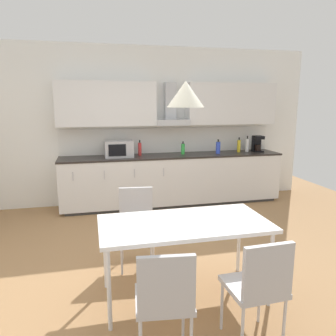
{
  "coord_description": "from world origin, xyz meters",
  "views": [
    {
      "loc": [
        -0.69,
        -3.44,
        1.82
      ],
      "look_at": [
        0.25,
        0.52,
        1.0
      ],
      "focal_mm": 35.0,
      "sensor_mm": 36.0,
      "label": 1
    }
  ],
  "objects_px": {
    "bottle_green": "(183,149)",
    "chair_near_right": "(259,282)",
    "dining_table": "(184,227)",
    "chair_far_left": "(136,219)",
    "microwave": "(119,149)",
    "bottle_white": "(247,145)",
    "bottle_yellow": "(239,146)",
    "bottle_red": "(140,149)",
    "coffee_maker": "(257,144)",
    "bottle_blue": "(218,147)",
    "pendant_lamp": "(186,94)",
    "chair_near_left": "(165,295)"
  },
  "relations": [
    {
      "from": "bottle_white",
      "to": "pendant_lamp",
      "type": "relative_size",
      "value": 0.93
    },
    {
      "from": "bottle_yellow",
      "to": "microwave",
      "type": "bearing_deg",
      "value": -178.81
    },
    {
      "from": "dining_table",
      "to": "chair_far_left",
      "type": "distance_m",
      "value": 0.85
    },
    {
      "from": "microwave",
      "to": "dining_table",
      "type": "bearing_deg",
      "value": -83.22
    },
    {
      "from": "bottle_yellow",
      "to": "pendant_lamp",
      "type": "xyz_separation_m",
      "value": [
        -1.9,
        -2.91,
        0.87
      ]
    },
    {
      "from": "coffee_maker",
      "to": "bottle_yellow",
      "type": "distance_m",
      "value": 0.37
    },
    {
      "from": "microwave",
      "to": "bottle_white",
      "type": "bearing_deg",
      "value": 1.23
    },
    {
      "from": "bottle_yellow",
      "to": "chair_near_right",
      "type": "xyz_separation_m",
      "value": [
        -1.55,
        -3.67,
        -0.49
      ]
    },
    {
      "from": "bottle_red",
      "to": "chair_near_right",
      "type": "bearing_deg",
      "value": -85.04
    },
    {
      "from": "dining_table",
      "to": "chair_far_left",
      "type": "relative_size",
      "value": 1.77
    },
    {
      "from": "bottle_red",
      "to": "pendant_lamp",
      "type": "relative_size",
      "value": 0.86
    },
    {
      "from": "chair_far_left",
      "to": "pendant_lamp",
      "type": "xyz_separation_m",
      "value": [
        0.34,
        -0.76,
        1.36
      ]
    },
    {
      "from": "bottle_blue",
      "to": "bottle_green",
      "type": "height_order",
      "value": "bottle_blue"
    },
    {
      "from": "bottle_blue",
      "to": "chair_near_right",
      "type": "height_order",
      "value": "bottle_blue"
    },
    {
      "from": "bottle_yellow",
      "to": "dining_table",
      "type": "distance_m",
      "value": 3.49
    },
    {
      "from": "chair_near_left",
      "to": "microwave",
      "type": "bearing_deg",
      "value": 89.73
    },
    {
      "from": "microwave",
      "to": "bottle_green",
      "type": "bearing_deg",
      "value": 1.5
    },
    {
      "from": "bottle_blue",
      "to": "dining_table",
      "type": "relative_size",
      "value": 0.17
    },
    {
      "from": "bottle_red",
      "to": "bottle_yellow",
      "type": "bearing_deg",
      "value": -0.44
    },
    {
      "from": "dining_table",
      "to": "chair_near_right",
      "type": "xyz_separation_m",
      "value": [
        0.35,
        -0.76,
        -0.17
      ]
    },
    {
      "from": "chair_far_left",
      "to": "chair_near_right",
      "type": "height_order",
      "value": "same"
    },
    {
      "from": "bottle_yellow",
      "to": "bottle_green",
      "type": "distance_m",
      "value": 1.1
    },
    {
      "from": "chair_near_left",
      "to": "bottle_blue",
      "type": "bearing_deg",
      "value": 63.21
    },
    {
      "from": "coffee_maker",
      "to": "bottle_yellow",
      "type": "xyz_separation_m",
      "value": [
        -0.36,
        0.02,
        -0.03
      ]
    },
    {
      "from": "microwave",
      "to": "dining_table",
      "type": "xyz_separation_m",
      "value": [
        0.34,
        -2.86,
        -0.34
      ]
    },
    {
      "from": "coffee_maker",
      "to": "bottle_yellow",
      "type": "height_order",
      "value": "coffee_maker"
    },
    {
      "from": "chair_far_left",
      "to": "dining_table",
      "type": "bearing_deg",
      "value": -66.1
    },
    {
      "from": "chair_near_right",
      "to": "pendant_lamp",
      "type": "height_order",
      "value": "pendant_lamp"
    },
    {
      "from": "dining_table",
      "to": "chair_near_left",
      "type": "height_order",
      "value": "chair_near_left"
    },
    {
      "from": "chair_near_left",
      "to": "chair_far_left",
      "type": "height_order",
      "value": "same"
    },
    {
      "from": "bottle_blue",
      "to": "coffee_maker",
      "type": "bearing_deg",
      "value": 4.42
    },
    {
      "from": "microwave",
      "to": "pendant_lamp",
      "type": "bearing_deg",
      "value": -83.22
    },
    {
      "from": "coffee_maker",
      "to": "bottle_white",
      "type": "height_order",
      "value": "coffee_maker"
    },
    {
      "from": "coffee_maker",
      "to": "chair_near_right",
      "type": "height_order",
      "value": "coffee_maker"
    },
    {
      "from": "chair_near_left",
      "to": "bottle_yellow",
      "type": "bearing_deg",
      "value": 58.38
    },
    {
      "from": "bottle_white",
      "to": "chair_near_left",
      "type": "bearing_deg",
      "value": -123.49
    },
    {
      "from": "chair_far_left",
      "to": "pendant_lamp",
      "type": "distance_m",
      "value": 1.59
    },
    {
      "from": "bottle_green",
      "to": "dining_table",
      "type": "height_order",
      "value": "bottle_green"
    },
    {
      "from": "microwave",
      "to": "bottle_green",
      "type": "distance_m",
      "value": 1.15
    },
    {
      "from": "chair_near_right",
      "to": "chair_near_left",
      "type": "bearing_deg",
      "value": 179.96
    },
    {
      "from": "microwave",
      "to": "bottle_blue",
      "type": "xyz_separation_m",
      "value": [
        1.8,
        -0.04,
        -0.03
      ]
    },
    {
      "from": "bottle_white",
      "to": "bottle_blue",
      "type": "xyz_separation_m",
      "value": [
        -0.62,
        -0.09,
        -0.02
      ]
    },
    {
      "from": "bottle_yellow",
      "to": "bottle_red",
      "type": "xyz_separation_m",
      "value": [
        -1.87,
        0.01,
        -0.0
      ]
    },
    {
      "from": "microwave",
      "to": "bottle_red",
      "type": "distance_m",
      "value": 0.38
    },
    {
      "from": "chair_near_left",
      "to": "chair_far_left",
      "type": "bearing_deg",
      "value": 89.32
    },
    {
      "from": "bottle_yellow",
      "to": "chair_far_left",
      "type": "relative_size",
      "value": 0.32
    },
    {
      "from": "bottle_green",
      "to": "chair_near_right",
      "type": "bearing_deg",
      "value": -97.14
    },
    {
      "from": "bottle_yellow",
      "to": "bottle_red",
      "type": "bearing_deg",
      "value": 179.56
    },
    {
      "from": "bottle_red",
      "to": "chair_near_left",
      "type": "height_order",
      "value": "bottle_red"
    },
    {
      "from": "bottle_blue",
      "to": "pendant_lamp",
      "type": "distance_m",
      "value": 3.3
    }
  ]
}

